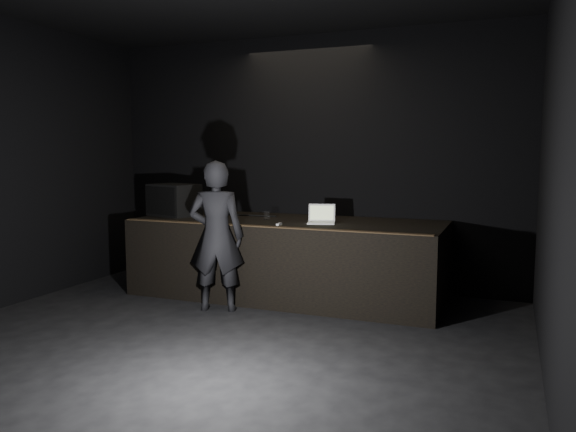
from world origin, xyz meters
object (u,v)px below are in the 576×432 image
Objects in this scene: laptop at (321,218)px; beer_can at (225,215)px; stage_riser at (288,258)px; stage_monitor at (174,200)px; person at (216,236)px.

laptop is 1.24m from beer_can.
stage_riser is 1.82m from stage_monitor.
stage_riser is 25.34× the size of beer_can.
person is at bearing -119.05° from stage_riser.
beer_can is (0.96, -0.29, -0.14)m from stage_monitor.
beer_can is at bearing -89.58° from person.
stage_monitor is 2.18m from laptop.
laptop is at bearing 12.54° from beer_can.
stage_riser is 2.24× the size of person.
stage_monitor is at bearing -176.83° from stage_riser.
beer_can is (-0.71, -0.38, 0.58)m from stage_riser.
laptop is 2.54× the size of beer_can.
stage_riser is at bearing 152.46° from laptop.
person is (-1.03, -0.84, -0.17)m from laptop.
person is at bearing -19.98° from stage_monitor.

